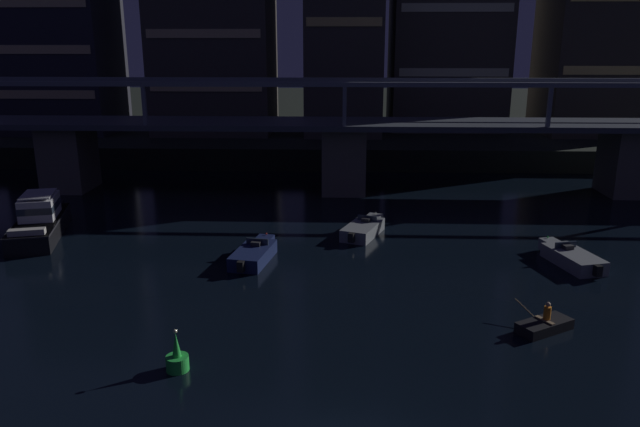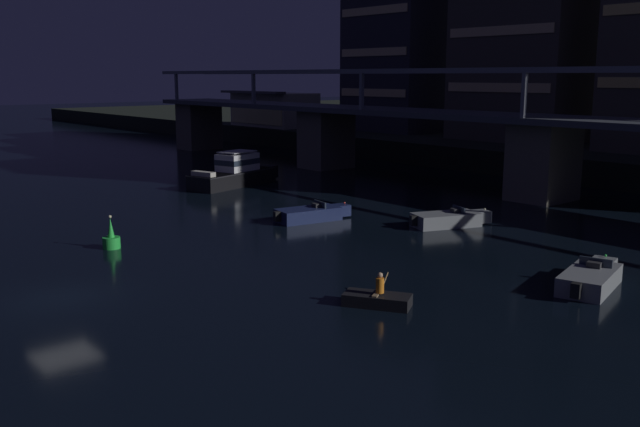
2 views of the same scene
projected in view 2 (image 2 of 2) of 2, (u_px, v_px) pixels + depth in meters
ground_plane at (61, 298)px, 27.92m from camera, size 400.00×400.00×0.00m
river_bridge at (545, 142)px, 49.29m from camera, size 100.68×6.40×9.38m
tower_west_low at (402, 32)px, 83.62m from camera, size 11.49×9.92×23.98m
tower_west_tall at (534, 4)px, 70.98m from camera, size 13.05×11.48×28.00m
waterfront_pavilion at (274, 109)px, 92.60m from camera, size 12.40×7.40×4.70m
cabin_cruiser_near_left at (235, 173)px, 56.59m from camera, size 4.68×9.36×2.79m
speedboat_near_center at (591, 278)px, 29.25m from camera, size 2.74×5.19×1.16m
speedboat_near_right at (449, 219)px, 41.33m from camera, size 3.10×5.08×1.16m
speedboat_mid_left at (311, 214)px, 42.93m from camera, size 2.46×5.23×1.16m
channel_buoy at (111, 239)px, 35.94m from camera, size 0.90×0.90×1.76m
dinghy_with_paddler at (377, 299)px, 26.96m from camera, size 2.80×2.71×1.36m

